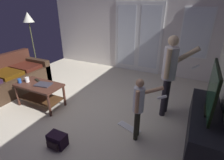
{
  "coord_description": "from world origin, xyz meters",
  "views": [
    {
      "loc": [
        2.01,
        -2.5,
        2.07
      ],
      "look_at": [
        0.78,
        0.01,
        0.81
      ],
      "focal_mm": 27.61,
      "sensor_mm": 36.0,
      "label": 1
    }
  ],
  "objects_px": {
    "cup_by_laptop": "(27,80)",
    "flat_screen_tv": "(212,91)",
    "person_child": "(139,104)",
    "backpack": "(57,140)",
    "person_adult": "(170,70)",
    "floor_lamp": "(29,22)",
    "laptop_closed": "(43,85)",
    "coffee_table": "(40,90)",
    "cup_near_edge": "(20,81)",
    "leather_couch": "(6,81)",
    "loose_keyboard": "(129,127)",
    "tv_remote_black": "(37,80)",
    "tv_stand": "(203,124)"
  },
  "relations": [
    {
      "from": "person_child",
      "to": "backpack",
      "type": "bearing_deg",
      "value": -145.62
    },
    {
      "from": "flat_screen_tv",
      "to": "cup_by_laptop",
      "type": "xyz_separation_m",
      "value": [
        -3.46,
        -0.48,
        -0.31
      ]
    },
    {
      "from": "flat_screen_tv",
      "to": "floor_lamp",
      "type": "relative_size",
      "value": 0.54
    },
    {
      "from": "coffee_table",
      "to": "backpack",
      "type": "distance_m",
      "value": 1.39
    },
    {
      "from": "floor_lamp",
      "to": "tv_remote_black",
      "type": "relative_size",
      "value": 10.79
    },
    {
      "from": "floor_lamp",
      "to": "cup_near_edge",
      "type": "distance_m",
      "value": 2.11
    },
    {
      "from": "backpack",
      "to": "cup_by_laptop",
      "type": "distance_m",
      "value": 1.67
    },
    {
      "from": "coffee_table",
      "to": "person_child",
      "type": "bearing_deg",
      "value": -0.88
    },
    {
      "from": "tv_stand",
      "to": "floor_lamp",
      "type": "relative_size",
      "value": 0.89
    },
    {
      "from": "flat_screen_tv",
      "to": "backpack",
      "type": "distance_m",
      "value": 2.49
    },
    {
      "from": "flat_screen_tv",
      "to": "person_adult",
      "type": "bearing_deg",
      "value": 148.75
    },
    {
      "from": "backpack",
      "to": "laptop_closed",
      "type": "xyz_separation_m",
      "value": [
        -1.0,
        0.78,
        0.42
      ]
    },
    {
      "from": "leather_couch",
      "to": "loose_keyboard",
      "type": "height_order",
      "value": "leather_couch"
    },
    {
      "from": "tv_stand",
      "to": "floor_lamp",
      "type": "height_order",
      "value": "floor_lamp"
    },
    {
      "from": "flat_screen_tv",
      "to": "laptop_closed",
      "type": "height_order",
      "value": "flat_screen_tv"
    },
    {
      "from": "leather_couch",
      "to": "person_adult",
      "type": "distance_m",
      "value": 3.85
    },
    {
      "from": "floor_lamp",
      "to": "cup_near_edge",
      "type": "relative_size",
      "value": 20.07
    },
    {
      "from": "leather_couch",
      "to": "person_child",
      "type": "xyz_separation_m",
      "value": [
        3.44,
        -0.12,
        0.34
      ]
    },
    {
      "from": "tv_stand",
      "to": "cup_near_edge",
      "type": "bearing_deg",
      "value": -170.85
    },
    {
      "from": "cup_by_laptop",
      "to": "tv_remote_black",
      "type": "height_order",
      "value": "cup_by_laptop"
    },
    {
      "from": "coffee_table",
      "to": "cup_near_edge",
      "type": "distance_m",
      "value": 0.47
    },
    {
      "from": "laptop_closed",
      "to": "cup_near_edge",
      "type": "height_order",
      "value": "cup_near_edge"
    },
    {
      "from": "coffee_table",
      "to": "person_adult",
      "type": "relative_size",
      "value": 0.63
    },
    {
      "from": "loose_keyboard",
      "to": "cup_by_laptop",
      "type": "relative_size",
      "value": 4.28
    },
    {
      "from": "person_child",
      "to": "laptop_closed",
      "type": "bearing_deg",
      "value": 178.61
    },
    {
      "from": "flat_screen_tv",
      "to": "tv_remote_black",
      "type": "xyz_separation_m",
      "value": [
        -3.33,
        -0.33,
        -0.35
      ]
    },
    {
      "from": "flat_screen_tv",
      "to": "person_child",
      "type": "xyz_separation_m",
      "value": [
        -0.96,
        -0.49,
        -0.23
      ]
    },
    {
      "from": "coffee_table",
      "to": "loose_keyboard",
      "type": "bearing_deg",
      "value": 3.42
    },
    {
      "from": "leather_couch",
      "to": "coffee_table",
      "type": "distance_m",
      "value": 1.25
    },
    {
      "from": "floor_lamp",
      "to": "cup_by_laptop",
      "type": "xyz_separation_m",
      "value": [
        1.26,
        -1.35,
        -1.0
      ]
    },
    {
      "from": "person_child",
      "to": "cup_by_laptop",
      "type": "height_order",
      "value": "person_child"
    },
    {
      "from": "leather_couch",
      "to": "laptop_closed",
      "type": "bearing_deg",
      "value": -3.02
    },
    {
      "from": "tv_stand",
      "to": "person_adult",
      "type": "relative_size",
      "value": 1.04
    },
    {
      "from": "leather_couch",
      "to": "cup_near_edge",
      "type": "height_order",
      "value": "leather_couch"
    },
    {
      "from": "flat_screen_tv",
      "to": "tv_remote_black",
      "type": "bearing_deg",
      "value": -174.32
    },
    {
      "from": "coffee_table",
      "to": "cup_near_edge",
      "type": "height_order",
      "value": "cup_near_edge"
    },
    {
      "from": "cup_by_laptop",
      "to": "flat_screen_tv",
      "type": "bearing_deg",
      "value": 7.83
    },
    {
      "from": "loose_keyboard",
      "to": "cup_near_edge",
      "type": "distance_m",
      "value": 2.48
    },
    {
      "from": "coffee_table",
      "to": "tv_remote_black",
      "type": "xyz_separation_m",
      "value": [
        -0.18,
        0.12,
        0.15
      ]
    },
    {
      "from": "flat_screen_tv",
      "to": "tv_remote_black",
      "type": "distance_m",
      "value": 3.37
    },
    {
      "from": "tv_stand",
      "to": "tv_remote_black",
      "type": "height_order",
      "value": "tv_remote_black"
    },
    {
      "from": "flat_screen_tv",
      "to": "cup_near_edge",
      "type": "distance_m",
      "value": 3.63
    },
    {
      "from": "tv_remote_black",
      "to": "tv_stand",
      "type": "bearing_deg",
      "value": 26.03
    },
    {
      "from": "person_child",
      "to": "backpack",
      "type": "xyz_separation_m",
      "value": [
        -1.07,
        -0.73,
        -0.54
      ]
    },
    {
      "from": "leather_couch",
      "to": "tv_remote_black",
      "type": "xyz_separation_m",
      "value": [
        1.07,
        0.04,
        0.21
      ]
    },
    {
      "from": "leather_couch",
      "to": "cup_by_laptop",
      "type": "bearing_deg",
      "value": -6.55
    },
    {
      "from": "person_adult",
      "to": "person_child",
      "type": "relative_size",
      "value": 1.47
    },
    {
      "from": "backpack",
      "to": "loose_keyboard",
      "type": "xyz_separation_m",
      "value": [
        0.87,
        0.88,
        -0.09
      ]
    },
    {
      "from": "tv_stand",
      "to": "cup_near_edge",
      "type": "relative_size",
      "value": 17.81
    },
    {
      "from": "floor_lamp",
      "to": "laptop_closed",
      "type": "bearing_deg",
      "value": -37.92
    }
  ]
}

